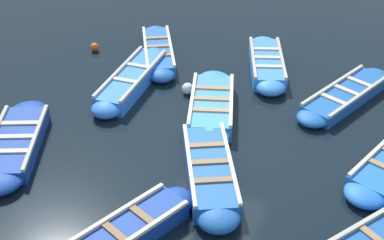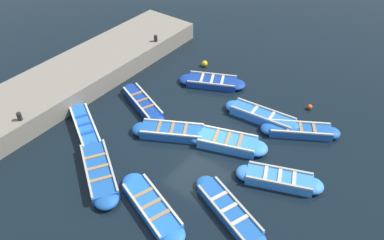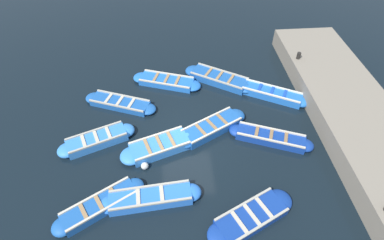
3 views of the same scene
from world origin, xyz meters
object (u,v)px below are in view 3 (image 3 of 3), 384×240
object	(u,v)px
boat_bow_out	(251,217)
boat_far_corner	(100,206)
boat_inner_gap	(160,146)
buoy_yellow_far	(145,166)
boat_mid_row	(219,79)
boat_outer_left	(270,138)
boat_end_of_row	(212,128)
boat_outer_right	(120,103)
boat_near_quay	(271,94)
boat_tucked	(167,81)
bollard_mid_north	(299,56)
boat_alongside	(151,198)
boat_broadside	(97,140)

from	to	relation	value
boat_bow_out	boat_far_corner	distance (m)	5.37
boat_inner_gap	buoy_yellow_far	xyz separation A→B (m)	(-0.62, -0.92, -0.05)
boat_mid_row	boat_outer_left	bearing A→B (deg)	-69.32
boat_end_of_row	boat_outer_right	bearing A→B (deg)	154.34
boat_near_quay	boat_tucked	world-z (taller)	boat_near_quay
bollard_mid_north	boat_outer_right	bearing A→B (deg)	-168.64
boat_bow_out	boat_end_of_row	bearing A→B (deg)	100.94
boat_outer_left	boat_tucked	distance (m)	6.17
boat_mid_row	boat_alongside	bearing A→B (deg)	-117.38
boat_outer_left	buoy_yellow_far	xyz separation A→B (m)	(-5.39, -1.02, -0.03)
boat_far_corner	boat_near_quay	bearing A→B (deg)	35.37
boat_mid_row	boat_end_of_row	distance (m)	3.59
boat_outer_right	boat_far_corner	xyz separation A→B (m)	(-0.24, -5.46, 0.03)
boat_end_of_row	boat_alongside	bearing A→B (deg)	-128.86
boat_broadside	boat_alongside	size ratio (longest dim) A/B	0.89
buoy_yellow_far	boat_tucked	bearing A→B (deg)	79.41
boat_end_of_row	bollard_mid_north	world-z (taller)	bollard_mid_north
boat_tucked	buoy_yellow_far	xyz separation A→B (m)	(-1.00, -5.35, -0.01)
boat_outer_right	boat_inner_gap	world-z (taller)	boat_inner_gap
boat_tucked	boat_outer_right	xyz separation A→B (m)	(-2.29, -1.51, -0.01)
boat_mid_row	boat_outer_right	xyz separation A→B (m)	(-5.07, -1.46, -0.04)
boat_alongside	boat_near_quay	distance (m)	8.02
boat_mid_row	boat_bow_out	distance (m)	7.81
boat_bow_out	boat_near_quay	world-z (taller)	boat_near_quay
boat_mid_row	boat_bow_out	xyz separation A→B (m)	(-0.02, -7.81, -0.03)
boat_broadside	bollard_mid_north	world-z (taller)	bollard_mid_north
boat_bow_out	boat_near_quay	bearing A→B (deg)	68.93
boat_end_of_row	bollard_mid_north	bearing A→B (deg)	37.53
boat_outer_right	boat_inner_gap	bearing A→B (deg)	-56.71
boat_near_quay	boat_inner_gap	world-z (taller)	boat_inner_gap
boat_inner_gap	boat_bow_out	bearing A→B (deg)	-47.53
boat_end_of_row	boat_inner_gap	size ratio (longest dim) A/B	1.01
boat_inner_gap	boat_far_corner	bearing A→B (deg)	-130.19
boat_mid_row	boat_broadside	bearing A→B (deg)	-147.00
boat_far_corner	buoy_yellow_far	xyz separation A→B (m)	(1.54, 1.63, -0.03)
boat_broadside	boat_bow_out	xyz separation A→B (m)	(5.83, -4.01, -0.03)
boat_end_of_row	boat_tucked	world-z (taller)	boat_end_of_row
boat_alongside	boat_tucked	bearing A→B (deg)	83.83
boat_bow_out	boat_mid_row	bearing A→B (deg)	89.84
boat_outer_right	bollard_mid_north	distance (m)	9.52
boat_outer_left	boat_far_corner	world-z (taller)	boat_outer_left
boat_far_corner	buoy_yellow_far	bearing A→B (deg)	46.70
boat_alongside	boat_outer_right	size ratio (longest dim) A/B	1.02
boat_mid_row	boat_broadside	world-z (taller)	same
boat_outer_left	boat_outer_right	world-z (taller)	boat_outer_left
boat_bow_out	boat_tucked	world-z (taller)	boat_bow_out
boat_end_of_row	boat_alongside	size ratio (longest dim) A/B	0.94
boat_near_quay	boat_tucked	size ratio (longest dim) A/B	0.95
boat_alongside	bollard_mid_north	size ratio (longest dim) A/B	10.86
boat_broadside	boat_alongside	distance (m)	3.80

